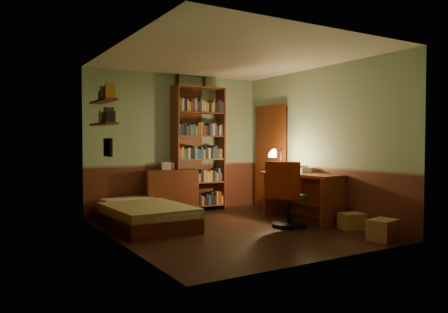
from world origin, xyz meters
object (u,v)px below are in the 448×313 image
desk (302,197)px  office_chair (289,199)px  cardboard_box_a (383,230)px  cardboard_box_b (352,221)px  desk_lamp (281,155)px  bed (144,207)px  mini_stereo (166,166)px  dresser (171,192)px  bookshelf (198,149)px

desk → office_chair: bearing=-155.6°
cardboard_box_a → cardboard_box_b: cardboard_box_a is taller
cardboard_box_a → cardboard_box_b: bearing=73.9°
desk_lamp → office_chair: desk_lamp is taller
cardboard_box_b → bed: bearing=144.2°
bed → mini_stereo: bearing=50.2°
mini_stereo → desk_lamp: size_ratio=0.43×
dresser → mini_stereo: (-0.05, 0.12, 0.48)m
desk → bookshelf: bearing=113.7°
bookshelf → office_chair: 2.31m
office_chair → cardboard_box_b: 1.00m
bookshelf → office_chair: bookshelf is taller
bookshelf → cardboard_box_b: 3.20m
mini_stereo → bookshelf: (0.65, -0.04, 0.30)m
bed → desk_lamp: size_ratio=3.43×
mini_stereo → desk: (1.70, -1.82, -0.49)m
mini_stereo → bookshelf: 0.72m
dresser → desk_lamp: size_ratio=1.58×
cardboard_box_b → desk_lamp: bearing=95.9°
bed → mini_stereo: (0.79, 0.93, 0.59)m
office_chair → dresser: bearing=96.0°
desk_lamp → cardboard_box_b: (0.16, -1.53, -0.96)m
dresser → cardboard_box_b: bearing=-44.5°
dresser → office_chair: office_chair is taller
cardboard_box_a → cardboard_box_b: size_ratio=1.10×
bed → desk_lamp: (2.46, -0.35, 0.79)m
dresser → cardboard_box_a: dresser is taller
dresser → desk: dresser is taller
desk_lamp → bed: bearing=-166.6°
bed → desk: 2.65m
desk_lamp → cardboard_box_b: size_ratio=1.67×
mini_stereo → desk_lamp: 2.11m
desk → cardboard_box_a: size_ratio=3.90×
desk → cardboard_box_b: 1.04m
mini_stereo → bed: bearing=-127.9°
desk → cardboard_box_a: (-0.10, -1.75, -0.26)m
office_chair → cardboard_box_b: size_ratio=2.50×
mini_stereo → desk: mini_stereo is taller
desk_lamp → desk: bearing=-64.3°
bookshelf → cardboard_box_a: bookshelf is taller
desk → desk_lamp: 0.87m
dresser → bed: bearing=-124.0°
dresser → office_chair: size_ratio=1.05×
mini_stereo → bookshelf: size_ratio=0.11×
cardboard_box_b → cardboard_box_a: bearing=-106.1°
mini_stereo → office_chair: (1.13, -2.17, -0.45)m
bed → mini_stereo: size_ratio=7.99×
dresser → desk_lamp: bearing=-23.6°
cardboard_box_a → desk: bearing=86.9°
office_chair → cardboard_box_a: (0.48, -1.40, -0.29)m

